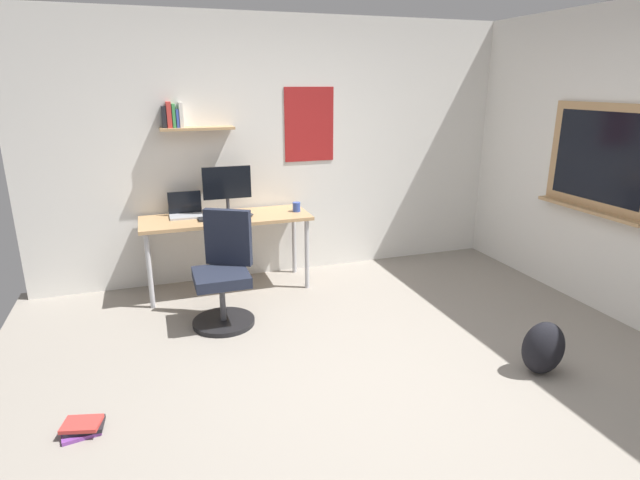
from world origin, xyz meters
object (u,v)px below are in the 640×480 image
office_chair (224,276)px  laptop (186,211)px  monitor_primary (227,187)px  coffee_mug (296,207)px  desk (226,224)px  book_stack_on_floor (83,427)px  backpack (543,348)px  computer_mouse (248,215)px  keyboard (219,218)px

office_chair → laptop: laptop is taller
monitor_primary → coffee_mug: size_ratio=5.04×
desk → book_stack_on_floor: desk is taller
laptop → desk: bearing=-21.5°
office_chair → backpack: office_chair is taller
computer_mouse → book_stack_on_floor: computer_mouse is taller
desk → office_chair: bearing=-101.3°
office_chair → backpack: 2.51m
monitor_primary → backpack: bearing=-52.6°
desk → laptop: (-0.36, 0.14, 0.13)m
laptop → coffee_mug: laptop is taller
keyboard → book_stack_on_floor: size_ratio=1.49×
monitor_primary → coffee_mug: monitor_primary is taller
desk → office_chair: office_chair is taller
backpack → book_stack_on_floor: (-3.00, 0.33, -0.16)m
coffee_mug → backpack: bearing=-63.0°
monitor_primary → computer_mouse: (0.16, -0.17, -0.25)m
keyboard → computer_mouse: (0.28, 0.00, 0.01)m
monitor_primary → keyboard: size_ratio=1.25×
laptop → monitor_primary: monitor_primary is taller
backpack → laptop: bearing=132.5°
coffee_mug → backpack: (1.14, -2.23, -0.59)m
keyboard → laptop: bearing=142.5°
backpack → book_stack_on_floor: bearing=173.7°
office_chair → monitor_primary: monitor_primary is taller
monitor_primary → book_stack_on_floor: (-1.21, -2.01, -0.97)m
laptop → computer_mouse: (0.56, -0.21, -0.04)m
office_chair → book_stack_on_floor: (-1.02, -1.20, -0.37)m
backpack → monitor_primary: bearing=127.4°
desk → backpack: size_ratio=4.14×
backpack → book_stack_on_floor: 3.02m
computer_mouse → office_chair: bearing=-118.0°
laptop → book_stack_on_floor: size_ratio=1.25×
monitor_primary → office_chair: bearing=-102.7°
keyboard → office_chair: bearing=-95.7°
coffee_mug → backpack: 2.57m
keyboard → coffee_mug: (0.77, 0.05, 0.04)m
desk → office_chair: (-0.14, -0.72, -0.26)m
keyboard → book_stack_on_floor: keyboard is taller
desk → monitor_primary: bearing=66.8°
desk → book_stack_on_floor: (-1.17, -1.92, -0.63)m
desk → coffee_mug: size_ratio=17.29×
office_chair → monitor_primary: bearing=77.3°
desk → office_chair: size_ratio=1.67×
laptop → computer_mouse: 0.60m
office_chair → coffee_mug: size_ratio=10.33×
office_chair → book_stack_on_floor: size_ratio=3.84×
office_chair → computer_mouse: office_chair is taller
backpack → desk: bearing=129.2°
office_chair → keyboard: 0.73m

